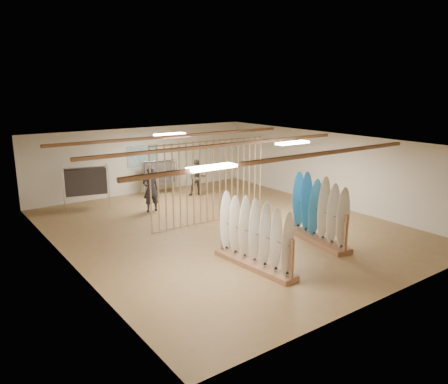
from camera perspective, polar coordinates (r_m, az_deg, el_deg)
floor at (r=14.36m, az=-0.00°, el=-4.65°), size 12.00×12.00×0.00m
ceiling at (r=13.73m, az=-0.00°, el=6.49°), size 12.00×12.00×0.00m
wall_back at (r=19.08m, az=-10.62°, el=4.09°), size 12.00×0.00×12.00m
wall_front at (r=9.94m, az=20.75°, el=-5.61°), size 12.00×0.00×12.00m
wall_left at (r=11.87m, az=-20.01°, el=-2.44°), size 0.00×12.00×12.00m
wall_right at (r=17.32m, az=13.56°, el=2.96°), size 0.00×12.00×12.00m
ceiling_slats at (r=13.74m, az=-0.00°, el=6.16°), size 9.50×6.12×0.10m
light_panels at (r=13.74m, az=-0.00°, el=6.25°), size 1.20×0.35×0.06m
bamboo_partition at (r=14.62m, az=-1.83°, el=1.37°), size 4.45×0.05×2.78m
poster at (r=19.03m, az=-10.62°, el=4.67°), size 1.40×0.03×0.90m
rack_left at (r=11.17m, az=4.00°, el=-6.81°), size 0.71×2.63×1.81m
rack_right at (r=13.16m, az=12.27°, el=-3.66°), size 0.93×2.49×1.96m
clothing_rack_a at (r=16.81m, az=-17.60°, el=1.29°), size 1.54×0.70×1.68m
clothing_rack_b at (r=18.57m, az=-8.48°, el=2.59°), size 1.39×0.59×1.51m
shopper_a at (r=16.17m, az=-9.55°, el=0.73°), size 0.74×0.54×1.88m
shopper_b at (r=18.22m, az=-3.53°, el=2.16°), size 1.06×1.01×1.75m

